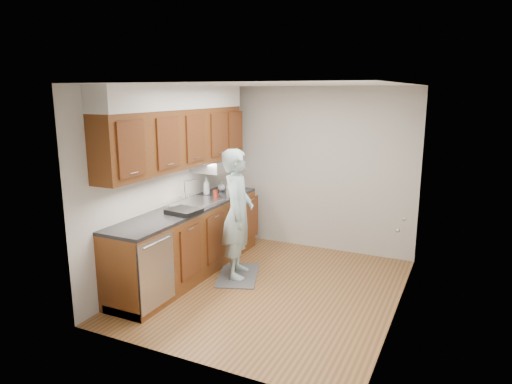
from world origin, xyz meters
TOP-DOWN VIEW (x-y plane):
  - floor at (0.00, 0.00)m, footprint 3.50×3.50m
  - ceiling at (0.00, 0.00)m, footprint 3.50×3.50m
  - wall_left at (-1.50, 0.00)m, footprint 0.02×3.50m
  - wall_right at (1.50, 0.00)m, footprint 0.02×3.50m
  - wall_back at (0.00, 1.75)m, footprint 3.00×0.02m
  - counter at (-1.20, -0.00)m, footprint 0.64×2.80m
  - upper_cabinets at (-1.33, 0.05)m, footprint 0.47×2.80m
  - closet_door at (1.49, 0.30)m, footprint 0.02×1.22m
  - floor_mat at (-0.57, 0.20)m, footprint 0.77×0.98m
  - person at (-0.57, 0.20)m, footprint 0.66×0.79m
  - soap_bottle_a at (-1.36, 0.71)m, footprint 0.11×0.11m
  - soap_bottle_b at (-1.05, 0.87)m, footprint 0.13×0.13m
  - soap_bottle_c at (-1.29, 1.02)m, footprint 0.17×0.17m
  - soda_can at (-1.11, 0.54)m, footprint 0.08×0.08m
  - steel_can at (-0.97, 0.66)m, footprint 0.08×0.08m
  - dish_rack at (-1.05, -0.34)m, footprint 0.41×0.36m

SIDE VIEW (x-z plane):
  - floor at x=0.00m, z-range 0.00..0.00m
  - floor_mat at x=-0.57m, z-range 0.00..0.02m
  - counter at x=-1.20m, z-range -0.16..1.14m
  - dish_rack at x=-1.05m, z-range 0.94..1.00m
  - person at x=-0.57m, z-range 0.02..1.94m
  - steel_can at x=-0.97m, z-range 0.94..1.05m
  - soda_can at x=-1.11m, z-range 0.94..1.06m
  - soap_bottle_c at x=-1.29m, z-range 0.94..1.09m
  - closet_door at x=1.49m, z-range 0.00..2.05m
  - soap_bottle_b at x=-1.05m, z-range 0.94..1.16m
  - soap_bottle_a at x=-1.36m, z-range 0.94..1.20m
  - wall_left at x=-1.50m, z-range 0.00..2.50m
  - wall_right at x=1.50m, z-range 0.00..2.50m
  - wall_back at x=0.00m, z-range 0.00..2.50m
  - upper_cabinets at x=-1.33m, z-range 1.34..2.55m
  - ceiling at x=0.00m, z-range 2.50..2.50m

